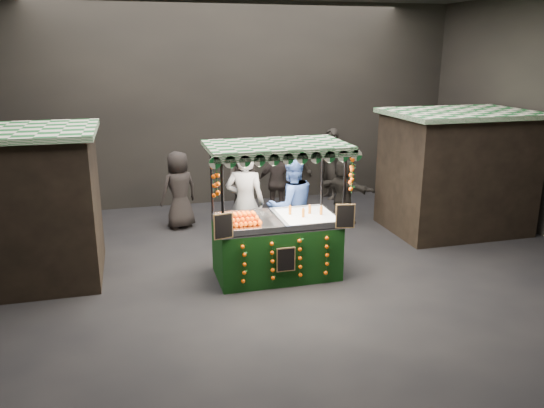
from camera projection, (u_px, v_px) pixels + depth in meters
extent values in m
plane|color=black|center=(279.00, 275.00, 9.45)|extent=(12.00, 12.00, 0.00)
cube|color=black|center=(225.00, 105.00, 13.40)|extent=(12.00, 0.10, 5.00)
cube|color=black|center=(455.00, 229.00, 4.12)|extent=(12.00, 0.10, 5.00)
cube|color=black|center=(10.00, 210.00, 8.94)|extent=(2.80, 2.00, 2.50)
cube|color=black|center=(456.00, 174.00, 11.59)|extent=(2.80, 2.00, 2.50)
cube|color=#135B23|center=(462.00, 113.00, 11.23)|extent=(3.00, 2.20, 0.10)
cube|color=black|center=(276.00, 250.00, 9.34)|extent=(2.08, 1.13, 0.94)
cube|color=#BABCC2|center=(276.00, 223.00, 9.21)|extent=(2.08, 1.13, 0.04)
cylinder|color=black|center=(223.00, 228.00, 8.41)|extent=(0.05, 0.05, 2.27)
cylinder|color=black|center=(343.00, 218.00, 8.91)|extent=(0.05, 0.05, 2.27)
cylinder|color=black|center=(213.00, 209.00, 9.41)|extent=(0.05, 0.05, 2.27)
cylinder|color=black|center=(321.00, 201.00, 9.91)|extent=(0.05, 0.05, 2.27)
cube|color=#135B23|center=(276.00, 146.00, 8.83)|extent=(2.31, 1.37, 0.08)
cube|color=white|center=(308.00, 217.00, 9.33)|extent=(0.93, 1.02, 0.08)
cube|color=black|center=(223.00, 226.00, 8.34)|extent=(0.32, 0.09, 0.42)
cube|color=black|center=(345.00, 216.00, 8.85)|extent=(0.32, 0.09, 0.42)
cube|color=black|center=(286.00, 260.00, 8.77)|extent=(0.32, 0.02, 0.42)
imported|color=slate|center=(245.00, 203.00, 10.17)|extent=(0.87, 0.73, 2.05)
imported|color=navy|center=(291.00, 206.00, 10.09)|extent=(1.04, 0.85, 1.97)
imported|color=#2B2723|center=(72.00, 209.00, 9.98)|extent=(0.79, 0.62, 1.93)
imported|color=black|center=(243.00, 185.00, 12.17)|extent=(1.08, 1.04, 1.76)
imported|color=#2C2524|center=(278.00, 183.00, 12.63)|extent=(1.02, 0.62, 1.63)
imported|color=black|center=(300.00, 169.00, 13.94)|extent=(1.24, 1.20, 1.70)
imported|color=black|center=(179.00, 190.00, 11.77)|extent=(0.99, 0.83, 1.72)
imported|color=black|center=(344.00, 191.00, 12.13)|extent=(1.24, 1.35, 1.50)
imported|color=black|center=(330.00, 164.00, 14.13)|extent=(0.53, 0.73, 1.87)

